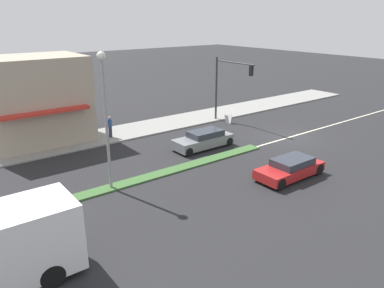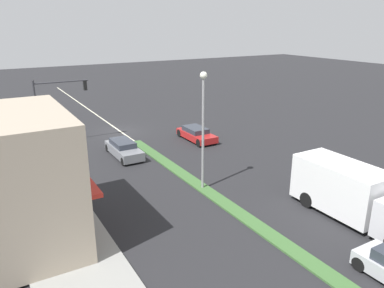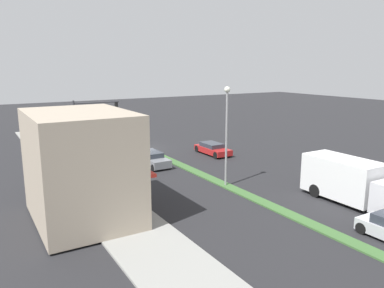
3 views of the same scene
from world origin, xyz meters
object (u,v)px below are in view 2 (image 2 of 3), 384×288
at_px(suv_grey, 124,149).
at_px(pedestrian, 55,179).
at_px(delivery_truck, 354,194).
at_px(hatchback_red, 196,134).
at_px(warning_aframe_sign, 61,139).
at_px(street_lamp, 203,117).
at_px(traffic_signal_main, 53,101).

bearing_deg(suv_grey, pedestrian, 35.92).
bearing_deg(suv_grey, delivery_truck, 114.67).
distance_m(delivery_truck, hatchback_red, 16.49).
bearing_deg(warning_aframe_sign, delivery_truck, 116.87).
bearing_deg(pedestrian, street_lamp, 154.53).
bearing_deg(pedestrian, traffic_signal_main, -102.05).
bearing_deg(warning_aframe_sign, hatchback_red, 155.30).
height_order(pedestrian, warning_aframe_sign, pedestrian).
relative_size(warning_aframe_sign, suv_grey, 0.18).
bearing_deg(hatchback_red, warning_aframe_sign, -24.70).
height_order(street_lamp, warning_aframe_sign, street_lamp).
relative_size(traffic_signal_main, pedestrian, 3.34).
bearing_deg(delivery_truck, hatchback_red, -90.00).
distance_m(delivery_truck, suv_grey, 17.27).
height_order(traffic_signal_main, delivery_truck, traffic_signal_main).
relative_size(traffic_signal_main, delivery_truck, 0.75).
xyz_separation_m(traffic_signal_main, pedestrian, (2.17, 10.19, -2.90)).
bearing_deg(hatchback_red, delivery_truck, 90.00).
xyz_separation_m(delivery_truck, suv_grey, (7.20, -15.67, -0.85)).
height_order(street_lamp, pedestrian, street_lamp).
xyz_separation_m(traffic_signal_main, street_lamp, (-6.12, 14.14, 0.88)).
relative_size(street_lamp, warning_aframe_sign, 8.80).
bearing_deg(delivery_truck, pedestrian, -40.24).
height_order(traffic_signal_main, warning_aframe_sign, traffic_signal_main).
bearing_deg(traffic_signal_main, delivery_truck, 117.42).
height_order(warning_aframe_sign, hatchback_red, hatchback_red).
relative_size(street_lamp, hatchback_red, 1.67).
bearing_deg(suv_grey, street_lamp, 104.73).
relative_size(pedestrian, delivery_truck, 0.22).
bearing_deg(hatchback_red, traffic_signal_main, -24.12).
distance_m(street_lamp, delivery_truck, 9.45).
xyz_separation_m(traffic_signal_main, warning_aframe_sign, (-0.25, -0.02, -3.47)).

